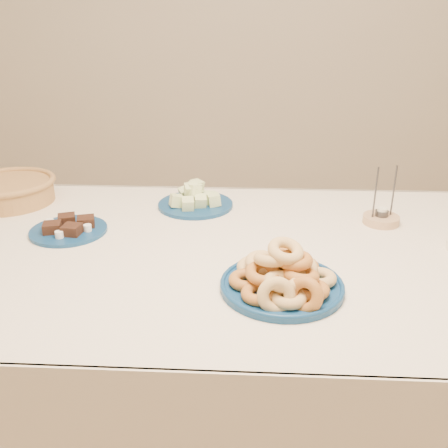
{
  "coord_description": "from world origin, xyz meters",
  "views": [
    {
      "loc": [
        0.07,
        -1.33,
        1.39
      ],
      "look_at": [
        0.0,
        -0.05,
        0.85
      ],
      "focal_mm": 40.0,
      "sensor_mm": 36.0,
      "label": 1
    }
  ],
  "objects": [
    {
      "name": "candle_holder",
      "position": [
        0.5,
        0.22,
        0.77
      ],
      "size": [
        0.15,
        0.15,
        0.2
      ],
      "rotation": [
        0.0,
        0.0,
        0.35
      ],
      "color": "tan",
      "rests_on": "dining_table"
    },
    {
      "name": "wicker_basket",
      "position": [
        -0.81,
        0.35,
        0.8
      ],
      "size": [
        0.42,
        0.42,
        0.09
      ],
      "rotation": [
        0.0,
        0.0,
        0.29
      ],
      "color": "olive",
      "rests_on": "dining_table"
    },
    {
      "name": "brownie_plate",
      "position": [
        -0.5,
        0.09,
        0.76
      ],
      "size": [
        0.25,
        0.25,
        0.04
      ],
      "rotation": [
        0.0,
        0.0,
        -0.05
      ],
      "color": "navy",
      "rests_on": "dining_table"
    },
    {
      "name": "melon_plate",
      "position": [
        -0.12,
        0.34,
        0.78
      ],
      "size": [
        0.32,
        0.32,
        0.09
      ],
      "rotation": [
        0.0,
        0.0,
        -0.24
      ],
      "color": "navy",
      "rests_on": "dining_table"
    },
    {
      "name": "dining_table",
      "position": [
        0.0,
        0.0,
        0.64
      ],
      "size": [
        1.71,
        1.11,
        0.75
      ],
      "color": "brown",
      "rests_on": "ground"
    },
    {
      "name": "donut_platter",
      "position": [
        0.16,
        -0.23,
        0.79
      ],
      "size": [
        0.33,
        0.33,
        0.14
      ],
      "rotation": [
        0.0,
        0.0,
        -0.04
      ],
      "color": "navy",
      "rests_on": "dining_table"
    },
    {
      "name": "ground",
      "position": [
        0.0,
        0.0,
        0.0
      ],
      "size": [
        5.0,
        5.0,
        0.0
      ],
      "primitive_type": "plane",
      "color": "#926A45",
      "rests_on": "ground"
    }
  ]
}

